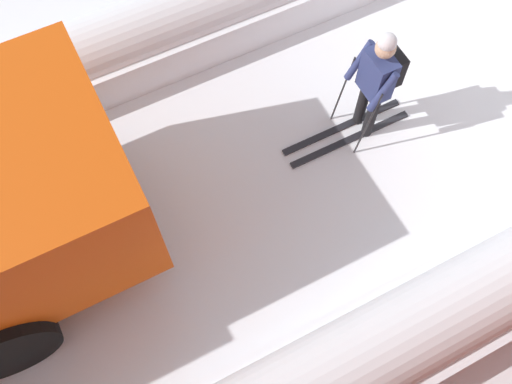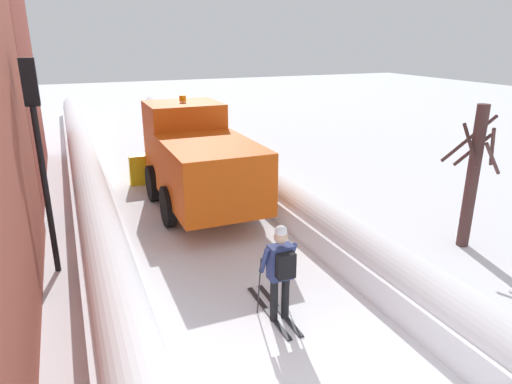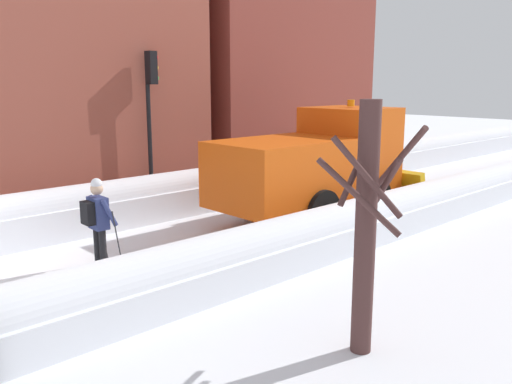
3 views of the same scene
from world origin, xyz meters
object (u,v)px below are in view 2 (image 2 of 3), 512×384
object	(u,v)px
plow_truck	(197,158)
traffic_light_pole	(36,128)
skier	(280,269)
bare_tree_near	(473,174)

from	to	relation	value
plow_truck	traffic_light_pole	xyz separation A→B (m)	(-3.91, -2.54, 1.62)
plow_truck	skier	world-z (taller)	plow_truck
plow_truck	traffic_light_pole	world-z (taller)	traffic_light_pole
traffic_light_pole	bare_tree_near	world-z (taller)	traffic_light_pole
plow_truck	skier	xyz separation A→B (m)	(-0.26, -6.11, -0.48)
bare_tree_near	plow_truck	bearing A→B (deg)	135.70
plow_truck	bare_tree_near	world-z (taller)	bare_tree_near
skier	plow_truck	bearing A→B (deg)	87.59
skier	traffic_light_pole	world-z (taller)	traffic_light_pole
skier	traffic_light_pole	xyz separation A→B (m)	(-3.65, 3.57, 2.10)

